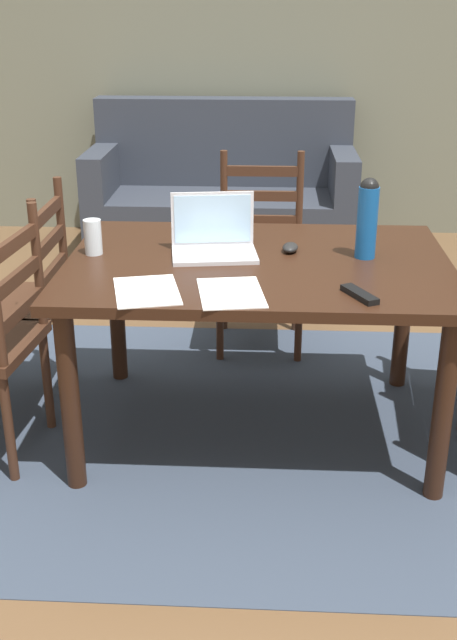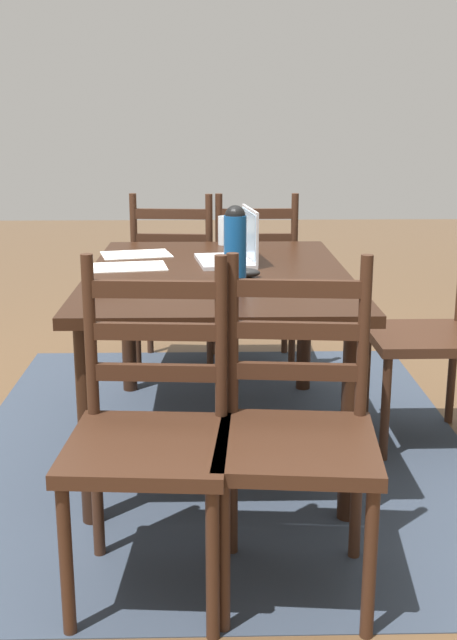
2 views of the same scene
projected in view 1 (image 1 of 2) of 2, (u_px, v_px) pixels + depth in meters
ground_plane at (256, 428)px, 3.18m from camera, size 14.00×14.00×0.00m
area_rug at (256, 428)px, 3.18m from camera, size 2.51×2.05×0.01m
wall_back at (267, 43)px, 5.41m from camera, size 8.00×0.12×2.70m
dining_table at (258, 282)px, 2.93m from camera, size 1.45×1.02×0.73m
chair_left_far at (18, 301)px, 3.24m from camera, size 0.44×0.44×0.95m
chair_far_head at (261, 256)px, 3.81m from camera, size 0.44×0.44×0.95m
couch at (222, 197)px, 5.38m from camera, size 1.80×0.80×1.00m
laptop at (214, 239)px, 2.95m from camera, size 0.35×0.26×0.23m
water_bottle at (367, 217)px, 2.87m from camera, size 0.08×0.08×0.31m
drinking_glass at (93, 237)px, 2.94m from camera, size 0.07×0.07×0.14m
computer_mouse at (290, 247)px, 2.99m from camera, size 0.07×0.11×0.03m
tv_remote at (360, 294)px, 2.53m from camera, size 0.12×0.17×0.02m
paper_stack_left at (231, 293)px, 2.57m from camera, size 0.25×0.33×0.00m
paper_stack_right at (147, 291)px, 2.59m from camera, size 0.27×0.34×0.00m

